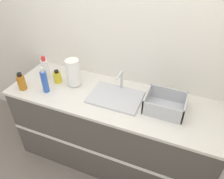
% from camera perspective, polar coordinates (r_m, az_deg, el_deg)
% --- Properties ---
extents(wall_back, '(4.49, 0.06, 2.60)m').
position_cam_1_polar(wall_back, '(2.22, 3.60, 11.00)').
color(wall_back, silver).
rests_on(wall_back, ground_plane).
extents(counter_cabinet, '(2.11, 0.69, 0.93)m').
position_cam_1_polar(counter_cabinet, '(2.44, -0.02, -10.55)').
color(counter_cabinet, '#514C47').
rests_on(counter_cabinet, ground_plane).
extents(sink, '(0.50, 0.36, 0.22)m').
position_cam_1_polar(sink, '(2.11, 0.98, -1.75)').
color(sink, silver).
rests_on(sink, counter_cabinet).
extents(paper_towel_roll, '(0.14, 0.14, 0.29)m').
position_cam_1_polar(paper_towel_roll, '(2.25, -10.12, 4.37)').
color(paper_towel_roll, '#4C4C51').
rests_on(paper_towel_roll, counter_cabinet).
extents(dish_rack, '(0.35, 0.29, 0.15)m').
position_cam_1_polar(dish_rack, '(2.01, 13.61, -3.97)').
color(dish_rack, '#B7BABF').
rests_on(dish_rack, counter_cabinet).
extents(bottle_white_spray, '(0.07, 0.07, 0.26)m').
position_cam_1_polar(bottle_white_spray, '(2.44, -17.03, 5.15)').
color(bottle_white_spray, white).
rests_on(bottle_white_spray, counter_cabinet).
extents(bottle_blue, '(0.06, 0.06, 0.27)m').
position_cam_1_polar(bottle_blue, '(2.23, -17.19, 2.09)').
color(bottle_blue, '#2D56B7').
rests_on(bottle_blue, counter_cabinet).
extents(bottle_amber, '(0.08, 0.08, 0.19)m').
position_cam_1_polar(bottle_amber, '(2.37, -22.58, 1.83)').
color(bottle_amber, '#B26B19').
rests_on(bottle_amber, counter_cabinet).
extents(bottle_yellow, '(0.08, 0.08, 0.14)m').
position_cam_1_polar(bottle_yellow, '(2.37, -14.08, 3.20)').
color(bottle_yellow, yellow).
rests_on(bottle_yellow, counter_cabinet).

